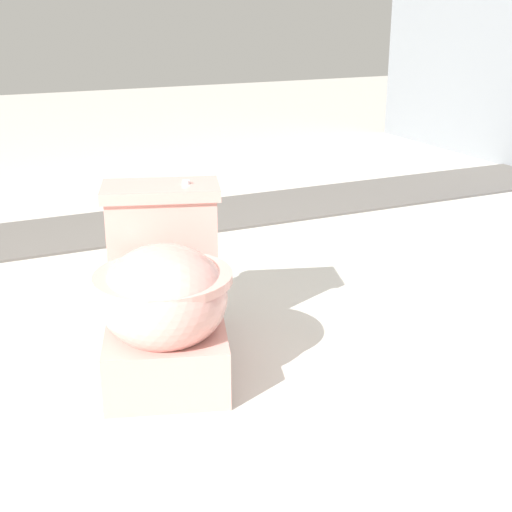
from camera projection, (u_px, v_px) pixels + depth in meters
name	position (u px, v px, depth m)	size (l,w,h in m)	color
ground_plane	(190.00, 344.00, 2.30)	(14.00, 14.00, 0.00)	beige
gravel_strip	(193.00, 217.00, 3.63)	(0.56, 8.00, 0.01)	#605B56
toilet	(164.00, 296.00, 2.11)	(0.71, 0.54, 0.52)	#E09E93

